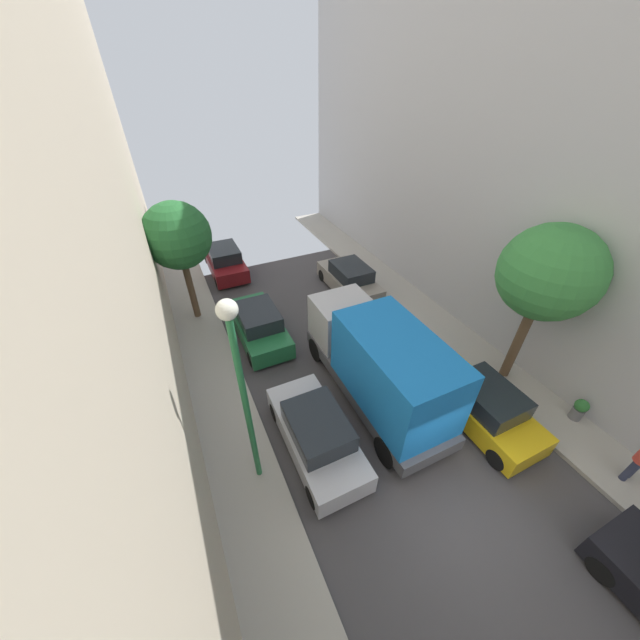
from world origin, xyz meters
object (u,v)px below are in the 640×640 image
(parked_car_right_3, at_px, (482,405))
(parked_car_right_4, at_px, (350,279))
(street_tree_1, at_px, (549,274))
(delivery_truck, at_px, (379,363))
(parked_car_left_2, at_px, (316,434))
(parked_car_left_4, at_px, (225,261))
(street_tree_0, at_px, (177,236))
(parked_car_left_3, at_px, (259,325))
(potted_plant_2, at_px, (580,409))
(lamp_post, at_px, (241,379))

(parked_car_right_3, bearing_deg, parked_car_right_4, 90.00)
(street_tree_1, bearing_deg, delivery_truck, 166.99)
(parked_car_left_2, xyz_separation_m, parked_car_left_4, (0.00, 12.47, 0.00))
(parked_car_left_2, height_order, street_tree_0, street_tree_0)
(parked_car_left_3, xyz_separation_m, potted_plant_2, (8.30, -8.71, -0.13))
(parked_car_right_4, relative_size, lamp_post, 0.69)
(street_tree_1, xyz_separation_m, potted_plant_2, (0.49, -2.49, -3.93))
(parked_car_left_4, relative_size, delivery_truck, 0.64)
(delivery_truck, height_order, street_tree_1, street_tree_1)
(parked_car_right_3, height_order, lamp_post, lamp_post)
(delivery_truck, distance_m, potted_plant_2, 6.80)
(parked_car_left_3, relative_size, parked_car_right_4, 1.00)
(potted_plant_2, bearing_deg, parked_car_left_4, 118.61)
(street_tree_1, relative_size, lamp_post, 0.98)
(parked_car_right_4, distance_m, potted_plant_2, 10.82)
(potted_plant_2, bearing_deg, parked_car_left_3, 133.61)
(parked_car_right_4, height_order, street_tree_0, street_tree_0)
(parked_car_right_4, relative_size, potted_plant_2, 5.05)
(delivery_truck, bearing_deg, parked_car_left_4, 103.16)
(parked_car_left_4, xyz_separation_m, parked_car_right_4, (5.40, -4.80, 0.00))
(parked_car_left_2, xyz_separation_m, parked_car_right_3, (5.40, -1.31, 0.00))
(street_tree_1, height_order, lamp_post, lamp_post)
(parked_car_right_3, bearing_deg, potted_plant_2, -26.50)
(parked_car_left_3, xyz_separation_m, delivery_truck, (2.70, -5.04, 1.07))
(parked_car_right_3, distance_m, street_tree_0, 12.97)
(parked_car_left_2, relative_size, lamp_post, 0.69)
(parked_car_left_3, height_order, parked_car_right_3, same)
(parked_car_left_4, height_order, street_tree_0, street_tree_0)
(parked_car_right_3, distance_m, parked_car_right_4, 8.97)
(parked_car_right_4, bearing_deg, street_tree_1, -73.08)
(parked_car_left_2, height_order, potted_plant_2, parked_car_left_2)
(parked_car_right_3, bearing_deg, street_tree_1, 23.42)
(parked_car_left_4, bearing_deg, potted_plant_2, -61.39)
(parked_car_right_4, xyz_separation_m, lamp_post, (-7.30, -7.80, 3.37))
(parked_car_left_3, bearing_deg, parked_car_left_4, 90.00)
(parked_car_left_4, bearing_deg, street_tree_1, -58.46)
(lamp_post, bearing_deg, street_tree_0, 92.12)
(street_tree_0, bearing_deg, street_tree_1, -41.52)
(parked_car_left_3, height_order, lamp_post, lamp_post)
(parked_car_right_3, relative_size, lamp_post, 0.69)
(parked_car_left_3, relative_size, parked_car_left_4, 1.00)
(parked_car_left_4, relative_size, lamp_post, 0.69)
(parked_car_right_4, height_order, lamp_post, lamp_post)
(delivery_truck, bearing_deg, parked_car_left_3, 118.18)
(parked_car_left_2, xyz_separation_m, lamp_post, (-1.90, -0.14, 3.37))
(parked_car_right_3, xyz_separation_m, potted_plant_2, (2.90, -1.45, -0.13))
(parked_car_left_4, distance_m, lamp_post, 13.18)
(delivery_truck, bearing_deg, street_tree_0, 122.59)
(parked_car_right_4, xyz_separation_m, delivery_truck, (-2.70, -6.75, 1.07))
(delivery_truck, relative_size, potted_plant_2, 7.94)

